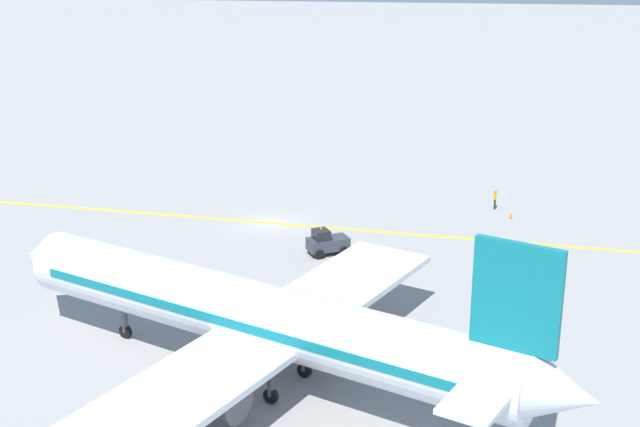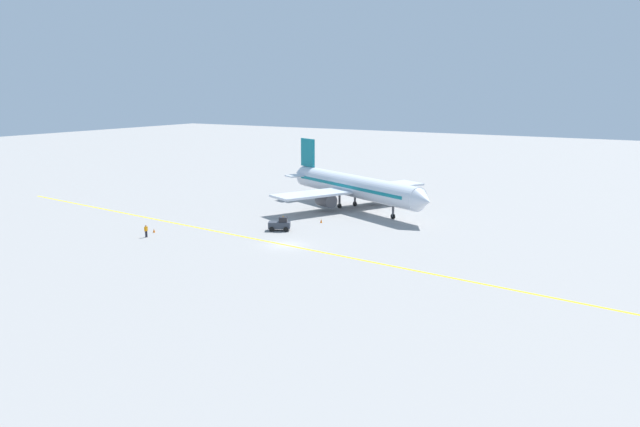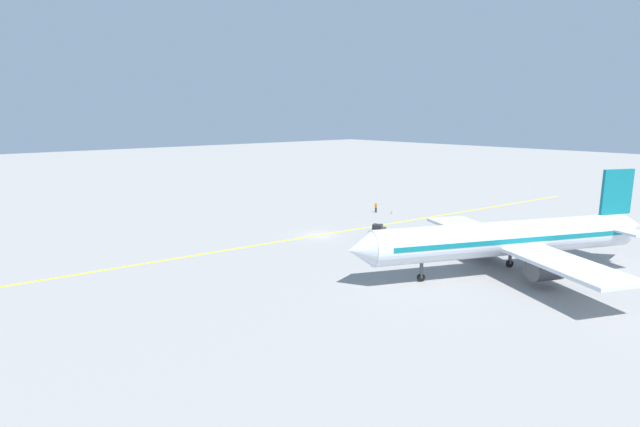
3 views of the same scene
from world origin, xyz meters
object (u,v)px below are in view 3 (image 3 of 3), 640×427
(traffic_cone_near_nose, at_px, (410,249))
(traffic_cone_mid_apron, at_px, (392,212))
(airplane_at_gate, at_px, (509,239))
(baggage_tug_dark, at_px, (378,231))
(ground_crew_worker, at_px, (376,207))

(traffic_cone_near_nose, distance_m, traffic_cone_mid_apron, 23.88)
(airplane_at_gate, distance_m, baggage_tug_dark, 19.64)
(airplane_at_gate, xyz_separation_m, traffic_cone_mid_apron, (29.41, -15.19, -3.43))
(ground_crew_worker, distance_m, traffic_cone_near_nose, 25.04)
(baggage_tug_dark, distance_m, traffic_cone_mid_apron, 17.34)
(airplane_at_gate, height_order, baggage_tug_dark, airplane_at_gate)
(ground_crew_worker, relative_size, traffic_cone_near_nose, 3.05)
(traffic_cone_mid_apron, bearing_deg, baggage_tug_dark, 125.26)
(airplane_at_gate, relative_size, ground_crew_worker, 19.98)
(airplane_at_gate, height_order, traffic_cone_near_nose, airplane_at_gate)
(airplane_at_gate, xyz_separation_m, traffic_cone_near_nose, (12.05, 1.20, -3.43))
(airplane_at_gate, xyz_separation_m, baggage_tug_dark, (19.41, -1.05, -2.81))
(ground_crew_worker, distance_m, traffic_cone_mid_apron, 2.86)
(ground_crew_worker, bearing_deg, baggage_tug_dark, 134.01)
(traffic_cone_near_nose, height_order, traffic_cone_mid_apron, same)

